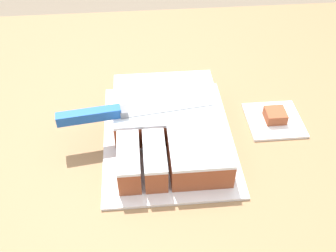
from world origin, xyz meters
TOP-DOWN VIEW (x-y plane):
  - countertop at (0.00, 0.00)m, footprint 1.40×1.10m
  - cake_board at (0.01, -0.04)m, footprint 0.28×0.35m
  - cake at (0.01, -0.04)m, footprint 0.22×0.30m
  - knife at (-0.12, -0.04)m, footprint 0.32×0.07m
  - paper_napkin at (0.25, -0.01)m, footprint 0.12×0.12m
  - brownie at (0.25, -0.01)m, footprint 0.04×0.04m

SIDE VIEW (x-z plane):
  - countertop at x=0.00m, z-range 0.00..0.90m
  - cake_board at x=0.01m, z-range 0.90..0.91m
  - paper_napkin at x=0.25m, z-range 0.90..0.91m
  - brownie at x=0.25m, z-range 0.91..0.93m
  - cake at x=0.01m, z-range 0.91..0.97m
  - knife at x=-0.12m, z-range 0.97..0.99m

